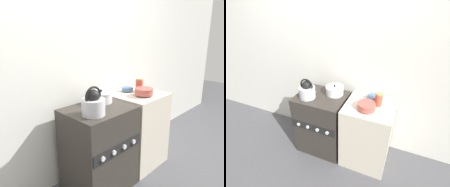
{
  "view_description": "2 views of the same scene",
  "coord_description": "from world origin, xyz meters",
  "views": [
    {
      "loc": [
        -1.33,
        -1.2,
        1.6
      ],
      "look_at": [
        0.22,
        0.29,
        0.98
      ],
      "focal_mm": 35.0,
      "sensor_mm": 36.0,
      "label": 1
    },
    {
      "loc": [
        0.97,
        -1.45,
        2.06
      ],
      "look_at": [
        0.23,
        0.3,
        0.95
      ],
      "focal_mm": 28.0,
      "sensor_mm": 36.0,
      "label": 2
    }
  ],
  "objects": [
    {
      "name": "ground_plane",
      "position": [
        0.0,
        0.0,
        0.0
      ],
      "size": [
        12.0,
        12.0,
        0.0
      ],
      "primitive_type": "plane",
      "color": "#4C4C51"
    },
    {
      "name": "wall_back",
      "position": [
        0.0,
        0.65,
        1.25
      ],
      "size": [
        7.0,
        0.06,
        2.5
      ],
      "color": "silver",
      "rests_on": "ground_plane"
    },
    {
      "name": "stove",
      "position": [
        0.0,
        0.26,
        0.44
      ],
      "size": [
        0.64,
        0.55,
        0.88
      ],
      "color": "#332D28",
      "rests_on": "ground_plane"
    },
    {
      "name": "counter",
      "position": [
        0.65,
        0.29,
        0.44
      ],
      "size": [
        0.59,
        0.58,
        0.89
      ],
      "color": "beige",
      "rests_on": "ground_plane"
    },
    {
      "name": "kettle",
      "position": [
        -0.14,
        0.17,
        0.98
      ],
      "size": [
        0.26,
        0.21,
        0.26
      ],
      "color": "silver",
      "rests_on": "stove"
    },
    {
      "name": "cooking_pot",
      "position": [
        0.14,
        0.38,
        0.94
      ],
      "size": [
        0.24,
        0.24,
        0.14
      ],
      "color": "silver",
      "rests_on": "stove"
    },
    {
      "name": "enamel_bowl",
      "position": [
        0.63,
        0.19,
        0.94
      ],
      "size": [
        0.21,
        0.21,
        0.09
      ],
      "color": "#B75147",
      "rests_on": "counter"
    },
    {
      "name": "small_ceramic_bowl",
      "position": [
        0.64,
        0.44,
        0.92
      ],
      "size": [
        0.14,
        0.14,
        0.05
      ],
      "color": "#4C729E",
      "rests_on": "counter"
    },
    {
      "name": "storage_jar",
      "position": [
        0.73,
        0.33,
        0.96
      ],
      "size": [
        0.09,
        0.09,
        0.16
      ],
      "color": "#CC4C38",
      "rests_on": "counter"
    }
  ]
}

